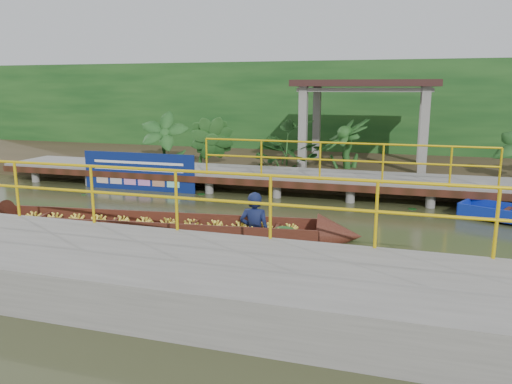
# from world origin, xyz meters

# --- Properties ---
(ground) EXTENTS (80.00, 80.00, 0.00)m
(ground) POSITION_xyz_m (0.00, 0.00, 0.00)
(ground) COLOR #30361B
(ground) RESTS_ON ground
(land_strip) EXTENTS (30.00, 8.00, 0.45)m
(land_strip) POSITION_xyz_m (0.00, 7.50, 0.23)
(land_strip) COLOR #332B19
(land_strip) RESTS_ON ground
(far_dock) EXTENTS (16.00, 2.06, 1.66)m
(far_dock) POSITION_xyz_m (0.02, 3.43, 0.48)
(far_dock) COLOR slate
(far_dock) RESTS_ON ground
(near_dock) EXTENTS (18.00, 2.40, 1.73)m
(near_dock) POSITION_xyz_m (1.00, -4.20, 0.30)
(near_dock) COLOR slate
(near_dock) RESTS_ON ground
(pavilion) EXTENTS (4.40, 3.00, 3.00)m
(pavilion) POSITION_xyz_m (3.00, 6.30, 2.82)
(pavilion) COLOR slate
(pavilion) RESTS_ON ground
(foliage_backdrop) EXTENTS (30.00, 0.80, 4.00)m
(foliage_backdrop) POSITION_xyz_m (0.00, 10.00, 2.00)
(foliage_backdrop) COLOR #133C16
(foliage_backdrop) RESTS_ON ground
(vendor_boat) EXTENTS (8.65, 1.87, 2.09)m
(vendor_boat) POSITION_xyz_m (-0.23, -1.23, 0.26)
(vendor_boat) COLOR #39170F
(vendor_boat) RESTS_ON ground
(blue_banner) EXTENTS (3.58, 0.04, 1.12)m
(blue_banner) POSITION_xyz_m (-3.13, 2.48, 0.56)
(blue_banner) COLOR navy
(blue_banner) RESTS_ON ground
(tropical_plants) EXTENTS (14.02, 1.02, 1.28)m
(tropical_plants) POSITION_xyz_m (2.25, 5.30, 1.09)
(tropical_plants) COLOR #133C16
(tropical_plants) RESTS_ON ground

